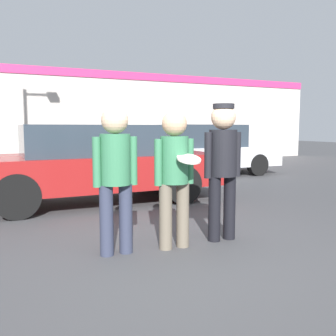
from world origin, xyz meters
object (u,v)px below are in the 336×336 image
object	(u,v)px
parked_car_near	(94,163)
person_left	(115,169)
person_middle_with_frisbee	(175,169)
shrub	(149,148)
parked_car_far	(202,150)
person_right	(223,159)

from	to	relation	value
parked_car_near	person_left	bearing A→B (deg)	-98.96
person_middle_with_frisbee	parked_car_near	bearing A→B (deg)	93.76
person_middle_with_frisbee	shrub	distance (m)	10.47
person_middle_with_frisbee	parked_car_near	world-z (taller)	person_middle_with_frisbee
person_middle_with_frisbee	parked_car_far	distance (m)	6.91
parked_car_near	parked_car_far	bearing A→B (deg)	35.15
parked_car_far	shrub	xyz separation A→B (m)	(-0.11, 3.99, -0.12)
person_right	parked_car_far	bearing A→B (deg)	62.43
person_middle_with_frisbee	person_right	world-z (taller)	person_right
person_right	person_middle_with_frisbee	bearing A→B (deg)	-176.69
person_left	person_middle_with_frisbee	xyz separation A→B (m)	(0.68, -0.07, -0.03)
person_middle_with_frisbee	shrub	xyz separation A→B (m)	(3.59, 9.83, -0.31)
person_left	parked_car_far	distance (m)	7.24
person_middle_with_frisbee	parked_car_far	xyz separation A→B (m)	(3.70, 5.84, -0.19)
person_middle_with_frisbee	person_right	distance (m)	0.68
parked_car_near	person_middle_with_frisbee	bearing A→B (deg)	-86.24
person_left	person_middle_with_frisbee	bearing A→B (deg)	-6.24
person_middle_with_frisbee	person_left	bearing A→B (deg)	173.76
person_left	shrub	size ratio (longest dim) A/B	1.31
parked_car_far	person_right	bearing A→B (deg)	-117.57
person_right	shrub	bearing A→B (deg)	73.42
person_left	person_middle_with_frisbee	world-z (taller)	person_left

